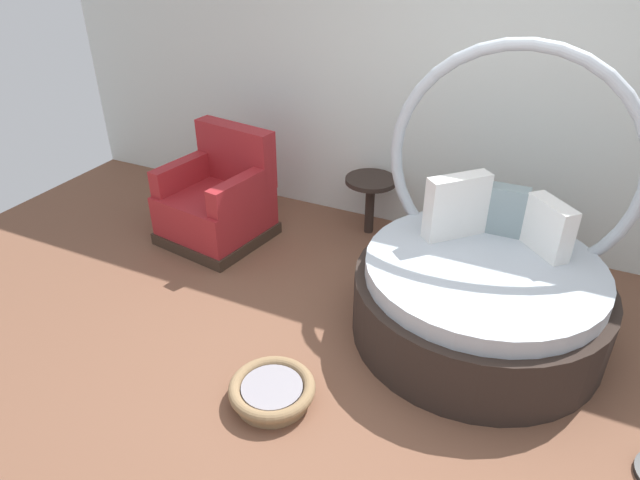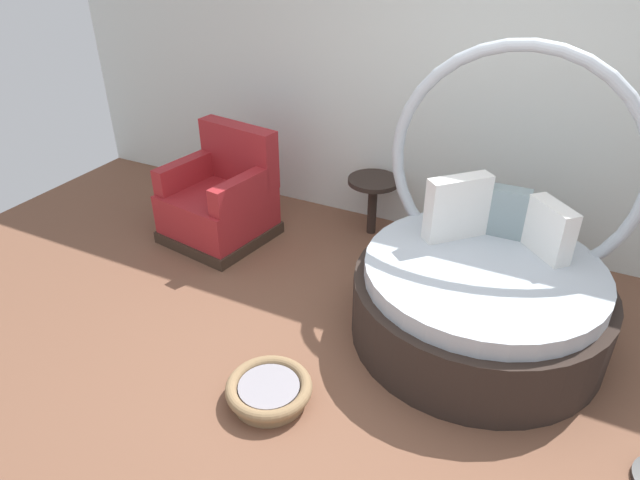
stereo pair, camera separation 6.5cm
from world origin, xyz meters
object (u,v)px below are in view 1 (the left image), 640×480
at_px(red_armchair, 219,202).
at_px(side_table, 371,188).
at_px(pet_basket, 272,391).
at_px(round_daybed, 483,281).

bearing_deg(red_armchair, side_table, 29.04).
bearing_deg(pet_basket, round_daybed, 52.08).
height_order(red_armchair, pet_basket, red_armchair).
distance_m(round_daybed, red_armchair, 2.31).
xyz_separation_m(red_armchair, pet_basket, (1.37, -1.48, -0.26)).
bearing_deg(red_armchair, round_daybed, -7.24).
xyz_separation_m(red_armchair, side_table, (1.14, 0.63, 0.10)).
distance_m(round_daybed, side_table, 1.48).
xyz_separation_m(pet_basket, side_table, (-0.23, 2.12, 0.35)).
relative_size(round_daybed, side_table, 3.57).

